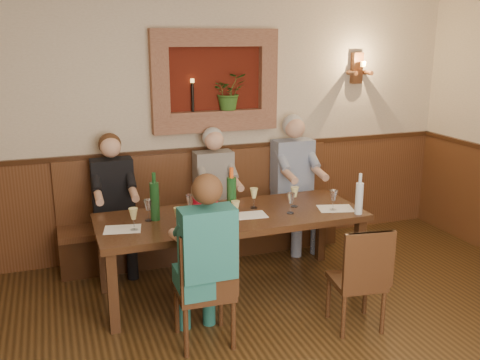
% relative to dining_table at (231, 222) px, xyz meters
% --- Properties ---
extents(room_shell, '(6.04, 6.04, 2.82)m').
position_rel_dining_table_xyz_m(room_shell, '(0.00, -1.85, 1.21)').
color(room_shell, '#C2B093').
rests_on(room_shell, ground).
extents(wainscoting, '(6.02, 6.02, 1.15)m').
position_rel_dining_table_xyz_m(wainscoting, '(0.00, -1.85, -0.09)').
color(wainscoting, '#502D16').
rests_on(wainscoting, ground).
extents(wall_niche, '(1.36, 0.30, 1.06)m').
position_rel_dining_table_xyz_m(wall_niche, '(0.24, 1.09, 1.13)').
color(wall_niche, '#4E150B').
rests_on(wall_niche, ground).
extents(wall_sconce, '(0.25, 0.20, 0.35)m').
position_rel_dining_table_xyz_m(wall_sconce, '(1.90, 1.08, 1.27)').
color(wall_sconce, '#502D16').
rests_on(wall_sconce, ground).
extents(dining_table, '(2.40, 0.90, 0.75)m').
position_rel_dining_table_xyz_m(dining_table, '(0.00, 0.00, 0.00)').
color(dining_table, black).
rests_on(dining_table, ground).
extents(bench, '(3.00, 0.45, 1.11)m').
position_rel_dining_table_xyz_m(bench, '(0.00, 0.94, -0.35)').
color(bench, '#381E0F').
rests_on(bench, ground).
extents(chair_near_left, '(0.44, 0.44, 0.96)m').
position_rel_dining_table_xyz_m(chair_near_left, '(-0.48, -0.76, -0.40)').
color(chair_near_left, black).
rests_on(chair_near_left, ground).
extents(chair_near_right, '(0.44, 0.44, 0.88)m').
position_rel_dining_table_xyz_m(chair_near_right, '(0.74, -0.95, -0.42)').
color(chair_near_right, black).
rests_on(chair_near_right, ground).
extents(person_bench_left, '(0.41, 0.50, 1.39)m').
position_rel_dining_table_xyz_m(person_bench_left, '(-0.94, 0.84, -0.10)').
color(person_bench_left, black).
rests_on(person_bench_left, ground).
extents(person_bench_mid, '(0.41, 0.50, 1.39)m').
position_rel_dining_table_xyz_m(person_bench_mid, '(0.12, 0.84, -0.10)').
color(person_bench_mid, '#625E5A').
rests_on(person_bench_mid, ground).
extents(person_bench_right, '(0.44, 0.54, 1.48)m').
position_rel_dining_table_xyz_m(person_bench_right, '(1.04, 0.84, -0.06)').
color(person_bench_right, navy).
rests_on(person_bench_right, ground).
extents(person_chair_front, '(0.40, 0.49, 1.38)m').
position_rel_dining_table_xyz_m(person_chair_front, '(-0.48, -0.78, -0.11)').
color(person_chair_front, navy).
rests_on(person_chair_front, ground).
extents(spittoon_bucket, '(0.28, 0.28, 0.25)m').
position_rel_dining_table_xyz_m(spittoon_bucket, '(-0.25, -0.02, 0.20)').
color(spittoon_bucket, red).
rests_on(spittoon_bucket, dining_table).
extents(wine_bottle_green_a, '(0.09, 0.09, 0.45)m').
position_rel_dining_table_xyz_m(wine_bottle_green_a, '(-0.02, -0.07, 0.27)').
color(wine_bottle_green_a, '#19471E').
rests_on(wine_bottle_green_a, dining_table).
extents(wine_bottle_green_b, '(0.11, 0.11, 0.43)m').
position_rel_dining_table_xyz_m(wine_bottle_green_b, '(-0.67, 0.08, 0.25)').
color(wine_bottle_green_b, '#19471E').
rests_on(wine_bottle_green_b, dining_table).
extents(water_bottle, '(0.07, 0.07, 0.38)m').
position_rel_dining_table_xyz_m(water_bottle, '(1.09, -0.37, 0.23)').
color(water_bottle, silver).
rests_on(water_bottle, dining_table).
extents(tasting_sheet_a, '(0.34, 0.27, 0.00)m').
position_rel_dining_table_xyz_m(tasting_sheet_a, '(-0.98, -0.06, 0.08)').
color(tasting_sheet_a, white).
rests_on(tasting_sheet_a, dining_table).
extents(tasting_sheet_b, '(0.31, 0.23, 0.00)m').
position_rel_dining_table_xyz_m(tasting_sheet_b, '(0.15, -0.08, 0.08)').
color(tasting_sheet_b, white).
rests_on(tasting_sheet_b, dining_table).
extents(tasting_sheet_c, '(0.37, 0.30, 0.00)m').
position_rel_dining_table_xyz_m(tasting_sheet_c, '(0.97, -0.17, 0.08)').
color(tasting_sheet_c, white).
rests_on(tasting_sheet_c, dining_table).
extents(tasting_sheet_d, '(0.36, 0.32, 0.00)m').
position_rel_dining_table_xyz_m(tasting_sheet_d, '(-0.36, -0.28, 0.08)').
color(tasting_sheet_d, white).
rests_on(tasting_sheet_d, dining_table).
extents(wine_glass_0, '(0.08, 0.08, 0.19)m').
position_rel_dining_table_xyz_m(wine_glass_0, '(0.63, 0.02, 0.17)').
color(wine_glass_0, '#DBD283').
rests_on(wine_glass_0, dining_table).
extents(wine_glass_1, '(0.08, 0.08, 0.19)m').
position_rel_dining_table_xyz_m(wine_glass_1, '(-0.89, -0.11, 0.17)').
color(wine_glass_1, '#DBD283').
rests_on(wine_glass_1, dining_table).
extents(wine_glass_2, '(0.08, 0.08, 0.19)m').
position_rel_dining_table_xyz_m(wine_glass_2, '(-0.20, -0.33, 0.17)').
color(wine_glass_2, '#DBD283').
rests_on(wine_glass_2, dining_table).
extents(wine_glass_3, '(0.08, 0.08, 0.19)m').
position_rel_dining_table_xyz_m(wine_glass_3, '(0.51, -0.15, 0.17)').
color(wine_glass_3, white).
rests_on(wine_glass_3, dining_table).
extents(wine_glass_4, '(0.08, 0.08, 0.19)m').
position_rel_dining_table_xyz_m(wine_glass_4, '(-0.54, -0.22, 0.17)').
color(wine_glass_4, '#DBD283').
rests_on(wine_glass_4, dining_table).
extents(wine_glass_5, '(0.08, 0.08, 0.19)m').
position_rel_dining_table_xyz_m(wine_glass_5, '(0.26, 0.11, 0.17)').
color(wine_glass_5, '#DBD283').
rests_on(wine_glass_5, dining_table).
extents(wine_glass_6, '(0.08, 0.08, 0.19)m').
position_rel_dining_table_xyz_m(wine_glass_6, '(-0.73, 0.09, 0.17)').
color(wine_glass_6, white).
rests_on(wine_glass_6, dining_table).
extents(wine_glass_7, '(0.08, 0.08, 0.19)m').
position_rel_dining_table_xyz_m(wine_glass_7, '(-0.35, 0.11, 0.17)').
color(wine_glass_7, white).
rests_on(wine_glass_7, dining_table).
extents(wine_glass_8, '(0.08, 0.08, 0.19)m').
position_rel_dining_table_xyz_m(wine_glass_8, '(-0.03, -0.21, 0.17)').
color(wine_glass_8, '#DBD283').
rests_on(wine_glass_8, dining_table).
extents(wine_glass_9, '(0.08, 0.08, 0.19)m').
position_rel_dining_table_xyz_m(wine_glass_9, '(0.92, -0.20, 0.17)').
color(wine_glass_9, white).
rests_on(wine_glass_9, dining_table).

